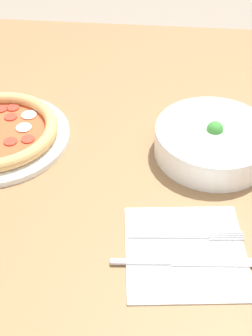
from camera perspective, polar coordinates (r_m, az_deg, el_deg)
dining_table at (r=0.94m, az=1.35°, el=-4.60°), size 1.23×1.02×0.77m
bowl at (r=0.90m, az=10.61°, el=3.41°), size 0.22×0.22×0.07m
napkin at (r=0.75m, az=7.26°, el=-10.06°), size 0.21×0.21×0.00m
fork at (r=0.76m, az=7.14°, el=-8.22°), size 0.03×0.18×0.00m
knife at (r=0.73m, az=6.49°, el=-11.34°), size 0.03×0.23×0.01m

